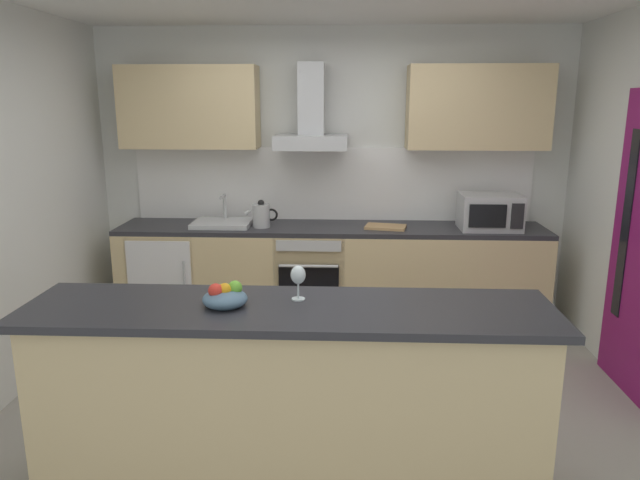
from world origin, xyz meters
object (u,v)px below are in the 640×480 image
Objects in this scene: kettle at (261,215)px; range_hood at (311,122)px; wine_glass at (298,276)px; chopping_board at (386,227)px; microwave at (490,212)px; sink at (222,222)px; refrigerator at (170,277)px; fruit_bowl at (225,297)px; oven at (311,275)px.

kettle is 0.40× the size of range_hood.
chopping_board is (0.58, 2.13, -0.20)m from wine_glass.
microwave is at bearing -5.91° from range_hood.
range_hood is (0.77, 0.12, 0.86)m from sink.
kettle is at bearing -179.46° from chopping_board.
wine_glass is (1.34, -2.15, 0.69)m from refrigerator.
kettle is at bearing -2.10° from refrigerator.
sink reaches higher than kettle.
sink is 2.33m from wine_glass.
fruit_bowl is (0.15, -2.23, 0.03)m from kettle.
fruit_bowl reaches higher than refrigerator.
wine_glass is 2.22m from chopping_board.
chopping_board is at bearing 74.89° from wine_glass.
fruit_bowl is 2.43m from chopping_board.
chopping_board is at bearing -13.32° from range_hood.
microwave is 2.81× the size of wine_glass.
refrigerator is at bearing 121.87° from wine_glass.
wine_glass is 0.81× the size of fruit_bowl.
sink is 2.81× the size of wine_glass.
microwave is at bearing -0.27° from chopping_board.
fruit_bowl is (0.50, -2.28, 0.10)m from sink.
refrigerator is 1.18× the size of range_hood.
chopping_board is at bearing -0.63° from refrigerator.
microwave is 2.58m from wine_glass.
range_hood is 3.27× the size of fruit_bowl.
kettle is at bearing -179.83° from microwave.
refrigerator is (-1.27, -0.00, -0.03)m from oven.
kettle reaches higher than refrigerator.
oven is 2.77× the size of kettle.
microwave is 1.73× the size of kettle.
oven is 2.35× the size of chopping_board.
range_hood is 4.05× the size of wine_glass.
wine_glass is (0.07, -2.16, 0.65)m from oven.
range_hood is (0.42, 0.16, 0.78)m from kettle.
range_hood is at bearing 166.68° from chopping_board.
wine_glass is (0.49, -2.12, 0.11)m from kettle.
chopping_board is (0.65, -0.02, 0.45)m from oven.
range_hood reaches higher than microwave.
chopping_board is at bearing 0.54° from kettle.
kettle reaches higher than oven.
range_hood is 2.53m from fruit_bowl.
kettle is 0.85× the size of chopping_board.
oven reaches higher than refrigerator.
sink is 0.36m from kettle.
range_hood is (0.00, 0.13, 1.33)m from oven.
sink is 1.73× the size of kettle.
fruit_bowl is (-0.35, -0.11, -0.08)m from wine_glass.
kettle is 1.62× the size of wine_glass.
kettle is (-1.95, -0.01, -0.04)m from microwave.
microwave is at bearing 55.73° from wine_glass.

